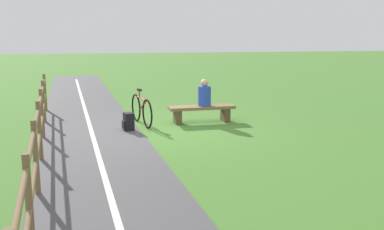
# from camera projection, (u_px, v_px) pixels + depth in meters

# --- Properties ---
(ground_plane) EXTENTS (80.00, 80.00, 0.00)m
(ground_plane) POSITION_uv_depth(u_px,v_px,m) (161.00, 129.00, 10.54)
(ground_plane) COLOR #477A2D
(paved_path) EXTENTS (5.93, 36.05, 0.02)m
(paved_path) POSITION_uv_depth(u_px,v_px,m) (108.00, 189.00, 6.45)
(paved_path) COLOR #4C494C
(paved_path) RESTS_ON ground_plane
(path_centre_line) EXTENTS (3.35, 31.85, 0.00)m
(path_centre_line) POSITION_uv_depth(u_px,v_px,m) (108.00, 189.00, 6.44)
(path_centre_line) COLOR silver
(path_centre_line) RESTS_ON paved_path
(bench) EXTENTS (1.78, 0.54, 0.45)m
(bench) POSITION_uv_depth(u_px,v_px,m) (202.00, 111.00, 11.24)
(bench) COLOR brown
(bench) RESTS_ON ground_plane
(person_seated) EXTENTS (0.36, 0.36, 0.71)m
(person_seated) POSITION_uv_depth(u_px,v_px,m) (204.00, 95.00, 11.18)
(person_seated) COLOR #2847B7
(person_seated) RESTS_ON bench
(bicycle) EXTENTS (0.43, 1.69, 0.92)m
(bicycle) POSITION_uv_depth(u_px,v_px,m) (141.00, 110.00, 10.96)
(bicycle) COLOR black
(bicycle) RESTS_ON ground_plane
(backpack) EXTENTS (0.30, 0.32, 0.44)m
(backpack) POSITION_uv_depth(u_px,v_px,m) (128.00, 122.00, 10.29)
(backpack) COLOR black
(backpack) RESTS_ON ground_plane
(fence_roadside) EXTENTS (2.03, 16.15, 1.13)m
(fence_roadside) POSITION_uv_depth(u_px,v_px,m) (32.00, 170.00, 5.30)
(fence_roadside) COLOR brown
(fence_roadside) RESTS_ON ground_plane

